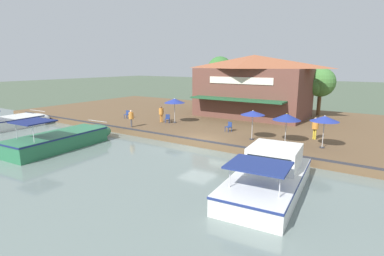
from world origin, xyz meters
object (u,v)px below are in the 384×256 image
(person_mid_patio, at_px, (131,117))
(tree_downstream_bank, at_px, (319,83))
(patio_umbrella_near_quay_edge, at_px, (325,119))
(motorboat_outer_channel, at_px, (272,173))
(waterfront_restaurant, at_px, (253,85))
(motorboat_mid_row, at_px, (67,138))
(patio_umbrella_mid_patio_left, at_px, (174,101))
(cafe_chair_mid_patio, at_px, (229,126))
(tree_behind_restaurant, at_px, (218,70))
(mooring_post, at_px, (279,147))
(cafe_chair_facing_river, at_px, (127,114))
(motorboat_second_along, at_px, (8,122))
(cafe_chair_under_first_umbrella, at_px, (168,118))
(person_at_quay_edge, at_px, (315,126))
(patio_umbrella_far_corner, at_px, (253,113))
(person_near_entrance, at_px, (161,112))
(patio_umbrella_by_entrance, at_px, (287,117))

(person_mid_patio, relative_size, tree_downstream_bank, 0.30)
(patio_umbrella_near_quay_edge, bearing_deg, motorboat_outer_channel, -8.74)
(waterfront_restaurant, height_order, motorboat_mid_row, waterfront_restaurant)
(waterfront_restaurant, bearing_deg, motorboat_mid_row, -22.57)
(patio_umbrella_mid_patio_left, xyz_separation_m, cafe_chair_mid_patio, (0.64, 6.43, -1.76))
(tree_downstream_bank, bearing_deg, tree_behind_restaurant, -92.94)
(waterfront_restaurant, relative_size, tree_downstream_bank, 2.28)
(motorboat_outer_channel, height_order, mooring_post, motorboat_outer_channel)
(patio_umbrella_mid_patio_left, distance_m, motorboat_mid_row, 10.93)
(cafe_chair_facing_river, height_order, motorboat_second_along, motorboat_second_along)
(patio_umbrella_near_quay_edge, xyz_separation_m, motorboat_mid_row, (8.56, -17.25, -1.98))
(cafe_chair_under_first_umbrella, height_order, mooring_post, cafe_chair_under_first_umbrella)
(cafe_chair_under_first_umbrella, height_order, motorboat_mid_row, motorboat_mid_row)
(cafe_chair_mid_patio, relative_size, person_at_quay_edge, 0.49)
(patio_umbrella_far_corner, height_order, patio_umbrella_near_quay_edge, patio_umbrella_near_quay_edge)
(tree_behind_restaurant, bearing_deg, patio_umbrella_near_quay_edge, 47.71)
(motorboat_outer_channel, bearing_deg, cafe_chair_under_first_umbrella, -122.37)
(waterfront_restaurant, xyz_separation_m, person_near_entrance, (8.87, -6.23, -2.44))
(patio_umbrella_by_entrance, height_order, cafe_chair_mid_patio, patio_umbrella_by_entrance)
(cafe_chair_mid_patio, bearing_deg, motorboat_outer_channel, 38.41)
(person_at_quay_edge, relative_size, tree_downstream_bank, 0.32)
(mooring_post, bearing_deg, patio_umbrella_near_quay_edge, 141.88)
(waterfront_restaurant, height_order, person_near_entrance, waterfront_restaurant)
(patio_umbrella_by_entrance, height_order, motorboat_second_along, patio_umbrella_by_entrance)
(patio_umbrella_mid_patio_left, distance_m, tree_behind_restaurant, 13.87)
(person_mid_patio, bearing_deg, waterfront_restaurant, 150.34)
(patio_umbrella_far_corner, relative_size, tree_behind_restaurant, 0.34)
(cafe_chair_mid_patio, xyz_separation_m, tree_downstream_bank, (-13.35, 4.69, 3.22))
(patio_umbrella_mid_patio_left, xyz_separation_m, cafe_chair_facing_river, (0.81, -5.91, -1.76))
(person_at_quay_edge, bearing_deg, cafe_chair_under_first_umbrella, -85.76)
(waterfront_restaurant, bearing_deg, person_mid_patio, -29.66)
(cafe_chair_facing_river, bearing_deg, cafe_chair_mid_patio, 90.77)
(patio_umbrella_far_corner, relative_size, cafe_chair_under_first_umbrella, 2.75)
(mooring_post, bearing_deg, patio_umbrella_far_corner, -129.02)
(patio_umbrella_mid_patio_left, xyz_separation_m, person_mid_patio, (3.97, -2.16, -1.24))
(patio_umbrella_mid_patio_left, height_order, person_near_entrance, patio_umbrella_mid_patio_left)
(cafe_chair_facing_river, bearing_deg, patio_umbrella_far_corner, 84.59)
(motorboat_mid_row, bearing_deg, cafe_chair_mid_patio, 136.07)
(motorboat_mid_row, bearing_deg, patio_umbrella_mid_patio_left, 164.32)
(patio_umbrella_near_quay_edge, bearing_deg, patio_umbrella_mid_patio_left, -96.99)
(cafe_chair_facing_river, height_order, mooring_post, cafe_chair_facing_river)
(patio_umbrella_mid_patio_left, bearing_deg, patio_umbrella_far_corner, 76.37)
(patio_umbrella_by_entrance, height_order, motorboat_outer_channel, patio_umbrella_by_entrance)
(person_near_entrance, xyz_separation_m, motorboat_mid_row, (9.84, -1.55, -0.91))
(cafe_chair_mid_patio, bearing_deg, person_mid_patio, -68.82)
(mooring_post, relative_size, tree_behind_restaurant, 0.11)
(patio_umbrella_far_corner, distance_m, patio_umbrella_mid_patio_left, 9.51)
(cafe_chair_under_first_umbrella, distance_m, tree_downstream_bank, 17.90)
(tree_behind_restaurant, bearing_deg, person_mid_patio, 0.51)
(cafe_chair_mid_patio, distance_m, person_near_entrance, 7.81)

